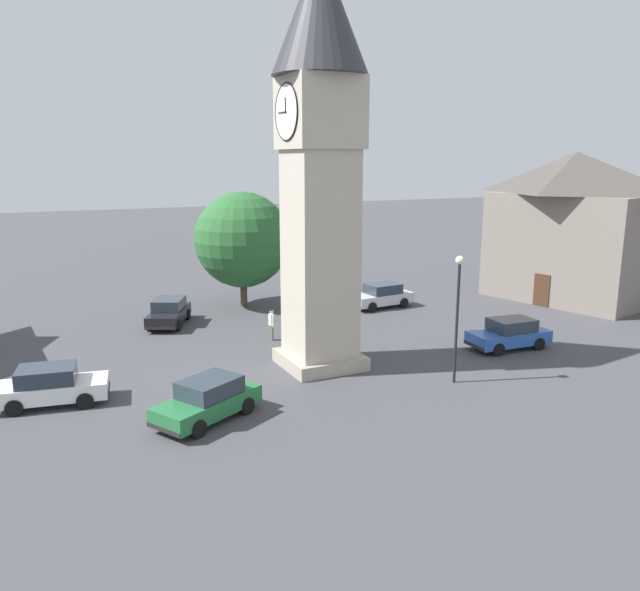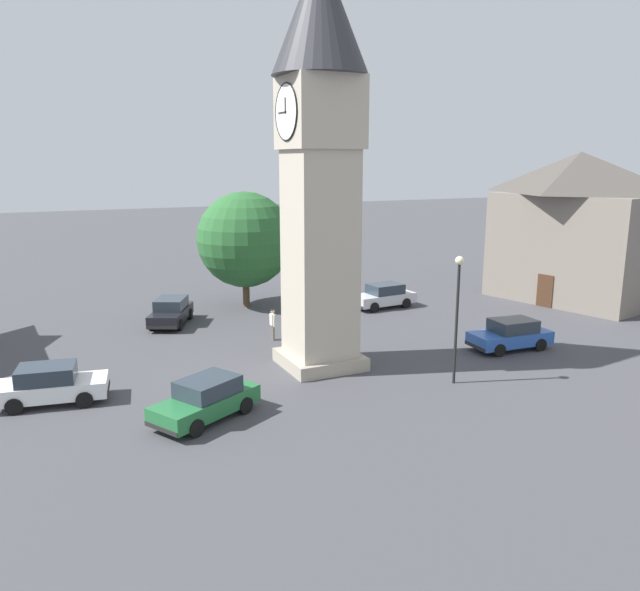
% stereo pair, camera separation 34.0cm
% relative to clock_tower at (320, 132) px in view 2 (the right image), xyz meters
% --- Properties ---
extents(ground_plane, '(200.00, 200.00, 0.00)m').
position_rel_clock_tower_xyz_m(ground_plane, '(-0.00, -0.00, -10.44)').
color(ground_plane, '#424247').
extents(clock_tower, '(4.10, 4.10, 17.95)m').
position_rel_clock_tower_xyz_m(clock_tower, '(0.00, 0.00, 0.00)').
color(clock_tower, '#A59C89').
rests_on(clock_tower, ground).
extents(car_blue_kerb, '(2.02, 4.23, 1.53)m').
position_rel_clock_tower_xyz_m(car_blue_kerb, '(-1.78, -9.69, -9.67)').
color(car_blue_kerb, '#2D5BB7').
rests_on(car_blue_kerb, ground).
extents(car_silver_kerb, '(2.36, 4.35, 1.53)m').
position_rel_clock_tower_xyz_m(car_silver_kerb, '(0.41, 11.36, -9.67)').
color(car_silver_kerb, white).
rests_on(car_silver_kerb, ground).
extents(car_red_corner, '(2.03, 4.23, 1.53)m').
position_rel_clock_tower_xyz_m(car_red_corner, '(8.61, -8.57, -9.67)').
color(car_red_corner, silver).
rests_on(car_red_corner, ground).
extents(car_white_side, '(4.45, 3.34, 1.53)m').
position_rel_clock_tower_xyz_m(car_white_side, '(10.23, 4.65, -9.67)').
color(car_white_side, black).
rests_on(car_white_side, ground).
extents(car_black_far, '(3.45, 4.43, 1.53)m').
position_rel_clock_tower_xyz_m(car_black_far, '(-3.63, 6.30, -9.67)').
color(car_black_far, '#236B38').
rests_on(car_black_far, ground).
extents(pedestrian, '(0.56, 0.23, 1.69)m').
position_rel_clock_tower_xyz_m(pedestrian, '(4.77, 0.49, -9.43)').
color(pedestrian, '#706656').
rests_on(pedestrian, ground).
extents(tree, '(6.06, 6.06, 7.37)m').
position_rel_clock_tower_xyz_m(tree, '(12.69, -0.71, -6.10)').
color(tree, brown).
rests_on(tree, ground).
extents(building_shop_left, '(11.39, 8.49, 9.81)m').
position_rel_clock_tower_xyz_m(building_shop_left, '(5.03, -20.98, -5.44)').
color(building_shop_left, slate).
rests_on(building_shop_left, ground).
extents(lamp_post, '(0.36, 0.36, 5.45)m').
position_rel_clock_tower_xyz_m(lamp_post, '(-4.47, -4.18, -6.83)').
color(lamp_post, black).
rests_on(lamp_post, ground).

